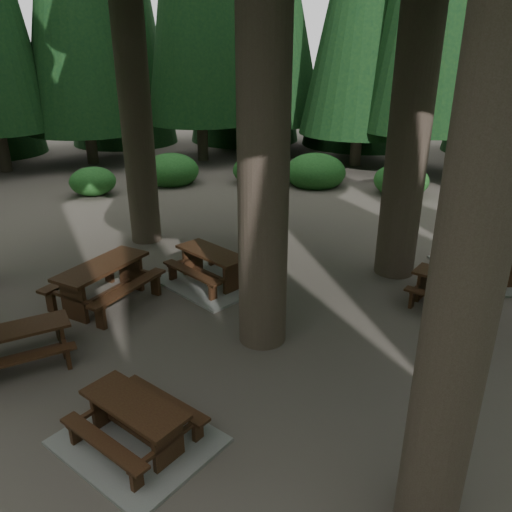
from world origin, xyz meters
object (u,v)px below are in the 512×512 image
at_px(picnic_table_b, 103,278).
at_px(picnic_table_e, 21,339).
at_px(picnic_table_a, 137,430).
at_px(picnic_table_f, 488,265).
at_px(picnic_table_c, 212,272).
at_px(picnic_table_d, 453,287).

relative_size(picnic_table_b, picnic_table_e, 1.06).
distance_m(picnic_table_a, picnic_table_e, 2.97).
distance_m(picnic_table_e, picnic_table_f, 9.89).
xyz_separation_m(picnic_table_c, picnic_table_d, (4.96, 1.07, 0.20)).
relative_size(picnic_table_b, picnic_table_c, 0.77).
relative_size(picnic_table_b, picnic_table_d, 1.17).
xyz_separation_m(picnic_table_d, picnic_table_f, (0.62, 1.98, -0.18)).
bearing_deg(picnic_table_f, picnic_table_d, -46.50).
xyz_separation_m(picnic_table_a, picnic_table_b, (-3.07, 2.97, 0.36)).
xyz_separation_m(picnic_table_a, picnic_table_f, (4.03, 7.80, 0.05)).
distance_m(picnic_table_a, picnic_table_c, 5.00).
bearing_deg(picnic_table_e, picnic_table_f, -8.32).
height_order(picnic_table_c, picnic_table_d, picnic_table_c).
distance_m(picnic_table_a, picnic_table_f, 8.78).
bearing_deg(picnic_table_f, picnic_table_b, -84.88).
height_order(picnic_table_a, picnic_table_b, picnic_table_b).
bearing_deg(picnic_table_d, picnic_table_c, -155.63).
relative_size(picnic_table_d, picnic_table_e, 0.91).
bearing_deg(picnic_table_e, picnic_table_a, -68.06).
xyz_separation_m(picnic_table_b, picnic_table_f, (7.11, 4.83, -0.31)).
bearing_deg(picnic_table_a, picnic_table_b, 149.05).
bearing_deg(picnic_table_a, picnic_table_f, 75.70).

